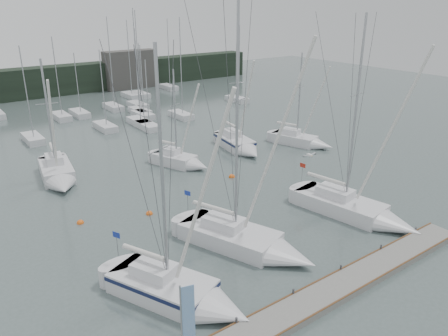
# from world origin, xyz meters

# --- Properties ---
(ground) EXTENTS (160.00, 160.00, 0.00)m
(ground) POSITION_xyz_m (0.00, 0.00, 0.00)
(ground) COLOR #4D5D5A
(ground) RESTS_ON ground
(dock) EXTENTS (24.00, 2.00, 0.40)m
(dock) POSITION_xyz_m (0.00, -5.00, 0.20)
(dock) COLOR slate
(dock) RESTS_ON ground
(far_treeline) EXTENTS (90.00, 4.00, 5.00)m
(far_treeline) POSITION_xyz_m (0.00, 62.00, 2.50)
(far_treeline) COLOR black
(far_treeline) RESTS_ON ground
(far_building_right) EXTENTS (10.00, 3.00, 7.00)m
(far_building_right) POSITION_xyz_m (18.00, 60.00, 3.50)
(far_building_right) COLOR #42403D
(far_building_right) RESTS_ON ground
(mast_forest) EXTENTS (44.70, 26.96, 14.81)m
(mast_forest) POSITION_xyz_m (3.09, 43.23, 0.47)
(mast_forest) COLOR silver
(mast_forest) RESTS_ON ground
(sailboat_near_left) EXTENTS (6.14, 8.92, 14.91)m
(sailboat_near_left) POSITION_xyz_m (-7.03, -0.87, 0.60)
(sailboat_near_left) COLOR silver
(sailboat_near_left) RESTS_ON ground
(sailboat_near_center) EXTENTS (6.30, 10.13, 17.02)m
(sailboat_near_center) POSITION_xyz_m (-0.46, 0.93, 0.55)
(sailboat_near_center) COLOR silver
(sailboat_near_center) RESTS_ON ground
(sailboat_near_right) EXTENTS (4.63, 10.47, 15.96)m
(sailboat_near_right) POSITION_xyz_m (9.11, -0.36, 0.56)
(sailboat_near_right) COLOR silver
(sailboat_near_right) RESTS_ON ground
(sailboat_mid_b) EXTENTS (3.86, 8.27, 11.91)m
(sailboat_mid_b) POSITION_xyz_m (-7.47, 20.78, 0.61)
(sailboat_mid_b) COLOR silver
(sailboat_mid_b) RESTS_ON ground
(sailboat_mid_c) EXTENTS (4.39, 6.60, 10.33)m
(sailboat_mid_c) POSITION_xyz_m (3.92, 17.58, 0.53)
(sailboat_mid_c) COLOR silver
(sailboat_mid_c) RESTS_ON ground
(sailboat_mid_d) EXTENTS (3.88, 8.16, 12.39)m
(sailboat_mid_d) POSITION_xyz_m (11.62, 18.17, 0.61)
(sailboat_mid_d) COLOR silver
(sailboat_mid_d) RESTS_ON ground
(sailboat_mid_e) EXTENTS (4.53, 7.69, 11.14)m
(sailboat_mid_e) POSITION_xyz_m (18.75, 15.20, 0.52)
(sailboat_mid_e) COLOR silver
(sailboat_mid_e) RESTS_ON ground
(buoy_a) EXTENTS (0.54, 0.54, 0.54)m
(buoy_a) POSITION_xyz_m (-3.70, 10.15, 0.00)
(buoy_a) COLOR orange
(buoy_a) RESTS_ON ground
(buoy_b) EXTENTS (0.59, 0.59, 0.59)m
(buoy_b) POSITION_xyz_m (6.16, 12.48, 0.00)
(buoy_b) COLOR orange
(buoy_b) RESTS_ON ground
(buoy_c) EXTENTS (0.54, 0.54, 0.54)m
(buoy_c) POSITION_xyz_m (-8.59, 11.86, 0.00)
(buoy_c) COLOR orange
(buoy_c) RESTS_ON ground
(dock_banner) EXTENTS (0.63, 0.22, 4.25)m
(dock_banner) POSITION_xyz_m (-9.40, -4.88, 2.91)
(dock_banner) COLOR #989BA0
(dock_banner) RESTS_ON dock
(seagull) EXTENTS (1.04, 0.47, 0.21)m
(seagull) POSITION_xyz_m (3.80, 0.78, 6.03)
(seagull) COLOR silver
(seagull) RESTS_ON ground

